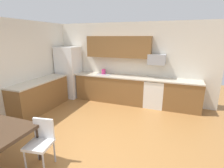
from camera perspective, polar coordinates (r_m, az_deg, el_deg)
The scene contains 16 objects.
ground_plane at distance 4.16m, azimuth -4.99°, elevation -16.94°, with size 12.00×12.00×0.00m, color #9E6B38.
wall_back at distance 6.08m, azimuth 5.44°, elevation 7.06°, with size 5.80×0.10×2.70m, color silver.
wall_left at distance 5.32m, azimuth -32.23°, elevation 3.58°, with size 0.10×5.80×2.70m, color silver.
cabinet_run_back at distance 6.11m, azimuth -0.45°, elevation -1.49°, with size 2.44×0.60×0.90m, color brown.
cabinet_run_back_right at distance 5.75m, azimuth 22.32°, elevation -3.75°, with size 1.11×0.60×0.90m, color brown.
cabinet_run_left at distance 5.80m, azimuth -22.64°, elevation -3.65°, with size 0.60×2.00×0.90m, color brown.
countertop_back at distance 5.82m, azimuth 4.44°, elevation 2.42°, with size 4.80×0.64×0.04m, color beige.
countertop_left at distance 5.67m, azimuth -23.13°, elevation 0.85°, with size 0.64×2.00×0.04m, color beige.
upper_cabinets_back at distance 5.90m, azimuth 2.13°, elevation 12.24°, with size 2.20×0.34×0.70m, color brown.
refrigerator at distance 6.67m, azimuth -14.11°, elevation 3.82°, with size 0.76×0.70×1.88m, color white.
oven_range at distance 5.77m, azimuth 13.83°, elevation -2.91°, with size 0.60×0.60×0.91m.
microwave at distance 5.63m, azimuth 14.66°, elevation 7.91°, with size 0.54×0.36×0.32m, color #9EA0A5.
sink_basin at distance 6.09m, azimuth -2.68°, elevation 2.63°, with size 0.48×0.40×0.14m, color #A5A8AD.
sink_faucet at distance 6.22m, azimuth -2.05°, elevation 4.41°, with size 0.02×0.02×0.24m, color #B2B5BA.
chair_near_table at distance 3.35m, azimuth -22.52°, elevation -16.69°, with size 0.46×0.46×0.85m.
kettle at distance 6.12m, azimuth -2.81°, elevation 4.03°, with size 0.14×0.14×0.20m, color #CC3372.
Camera 1 is at (1.54, -3.17, 2.22)m, focal length 27.49 mm.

